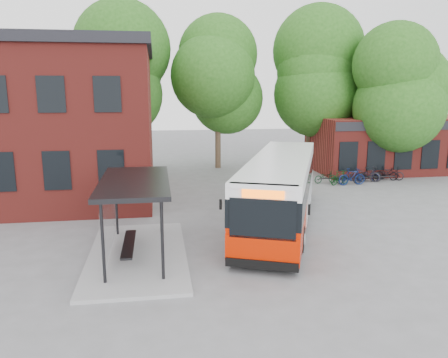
{
  "coord_description": "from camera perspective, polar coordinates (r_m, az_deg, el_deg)",
  "views": [
    {
      "loc": [
        -3.67,
        -16.4,
        5.99
      ],
      "look_at": [
        -0.7,
        2.87,
        2.0
      ],
      "focal_mm": 35.0,
      "sensor_mm": 36.0,
      "label": 1
    }
  ],
  "objects": [
    {
      "name": "bicycle_4",
      "position": [
        30.37,
        17.95,
        0.59
      ],
      "size": [
        2.02,
        1.37,
        1.01
      ],
      "primitive_type": "imported",
      "rotation": [
        0.0,
        0.0,
        1.17
      ],
      "color": "#222128",
      "rests_on": "ground"
    },
    {
      "name": "tree_1",
      "position": [
        33.74,
        -0.81,
        10.23
      ],
      "size": [
        7.92,
        7.92,
        10.4
      ],
      "primitive_type": null,
      "color": "#205115",
      "rests_on": "ground"
    },
    {
      "name": "ground",
      "position": [
        17.84,
        3.66,
        -8.08
      ],
      "size": [
        100.0,
        100.0,
        0.0
      ],
      "primitive_type": "plane",
      "color": "slate"
    },
    {
      "name": "bicycle_extra_0",
      "position": [
        31.55,
        20.9,
        0.69
      ],
      "size": [
        1.81,
        1.25,
        0.9
      ],
      "primitive_type": "imported",
      "rotation": [
        0.0,
        0.0,
        1.15
      ],
      "color": "black",
      "rests_on": "ground"
    },
    {
      "name": "city_bus",
      "position": [
        19.88,
        7.42,
        -1.51
      ],
      "size": [
        6.83,
        12.1,
        3.05
      ],
      "primitive_type": null,
      "rotation": [
        0.0,
        0.0,
        -0.38
      ],
      "color": "#C31A00",
      "rests_on": "ground"
    },
    {
      "name": "bus_shelter",
      "position": [
        16.08,
        -11.41,
        -5.07
      ],
      "size": [
        3.6,
        7.0,
        2.9
      ],
      "primitive_type": null,
      "color": "black",
      "rests_on": "ground"
    },
    {
      "name": "bicycle_7",
      "position": [
        31.37,
        20.46,
        0.66
      ],
      "size": [
        1.54,
        0.99,
        0.9
      ],
      "primitive_type": "imported",
      "rotation": [
        0.0,
        0.0,
        1.15
      ],
      "color": "black",
      "rests_on": "ground"
    },
    {
      "name": "shop_row",
      "position": [
        35.9,
        22.71,
        4.3
      ],
      "size": [
        14.0,
        6.2,
        4.0
      ],
      "primitive_type": null,
      "color": "maroon",
      "rests_on": "ground"
    },
    {
      "name": "bicycle_1",
      "position": [
        28.94,
        14.88,
        0.19
      ],
      "size": [
        1.62,
        1.01,
        0.94
      ],
      "primitive_type": "imported",
      "rotation": [
        0.0,
        0.0,
        1.96
      ],
      "color": "#0A3512",
      "rests_on": "ground"
    },
    {
      "name": "bicycle_6",
      "position": [
        30.63,
        18.23,
        0.47
      ],
      "size": [
        1.63,
        1.0,
        0.81
      ],
      "primitive_type": "imported",
      "rotation": [
        0.0,
        0.0,
        1.24
      ],
      "color": "#07124C",
      "rests_on": "ground"
    },
    {
      "name": "bicycle_5",
      "position": [
        30.32,
        18.52,
        0.55
      ],
      "size": [
        1.69,
        0.49,
        1.01
      ],
      "primitive_type": "imported",
      "rotation": [
        0.0,
        0.0,
        1.56
      ],
      "color": "black",
      "rests_on": "ground"
    },
    {
      "name": "tree_3",
      "position": [
        32.96,
        21.88,
        8.4
      ],
      "size": [
        7.04,
        7.04,
        9.28
      ],
      "primitive_type": null,
      "color": "#205115",
      "rests_on": "ground"
    },
    {
      "name": "tree_2",
      "position": [
        34.44,
        11.24,
        10.54
      ],
      "size": [
        7.92,
        7.92,
        11.0
      ],
      "primitive_type": null,
      "color": "#205115",
      "rests_on": "ground"
    },
    {
      "name": "tree_0",
      "position": [
        32.49,
        -13.09,
        10.41
      ],
      "size": [
        7.92,
        7.92,
        11.0
      ],
      "primitive_type": null,
      "color": "#205115",
      "rests_on": "ground"
    },
    {
      "name": "bicycle_3",
      "position": [
        29.01,
        16.36,
        0.29
      ],
      "size": [
        1.86,
        0.61,
        1.1
      ],
      "primitive_type": "imported",
      "rotation": [
        0.0,
        0.0,
        1.62
      ],
      "color": "#0C1940",
      "rests_on": "ground"
    },
    {
      "name": "bicycle_0",
      "position": [
        29.25,
        13.09,
        0.27
      ],
      "size": [
        1.62,
        0.77,
        0.82
      ],
      "primitive_type": "imported",
      "rotation": [
        0.0,
        0.0,
        1.72
      ],
      "color": "black",
      "rests_on": "ground"
    },
    {
      "name": "bicycle_2",
      "position": [
        29.36,
        16.02,
        0.23
      ],
      "size": [
        1.76,
        0.83,
        0.89
      ],
      "primitive_type": "imported",
      "rotation": [
        0.0,
        0.0,
        1.42
      ],
      "color": "black",
      "rests_on": "ground"
    },
    {
      "name": "bike_rail",
      "position": [
        29.97,
        17.02,
        -0.1
      ],
      "size": [
        5.2,
        0.1,
        0.38
      ],
      "primitive_type": null,
      "color": "black",
      "rests_on": "ground"
    }
  ]
}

